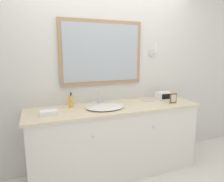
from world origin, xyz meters
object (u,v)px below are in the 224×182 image
Objects in this scene: appliance_box at (163,96)px; picture_frame at (173,98)px; sink_basin at (105,106)px; soap_bottle at (71,101)px.

picture_frame is (-0.01, -0.23, 0.01)m from appliance_box.
appliance_box is (0.94, 0.13, 0.04)m from sink_basin.
appliance_box is at bearing 7.59° from sink_basin.
soap_bottle is 1.34m from picture_frame.
soap_bottle is at bearing 154.11° from sink_basin.
appliance_box is at bearing 87.56° from picture_frame.
picture_frame is at bearing -92.44° from appliance_box.
appliance_box is 1.43× the size of picture_frame.
appliance_box is (1.32, -0.06, -0.02)m from soap_bottle.
picture_frame is (1.31, -0.29, -0.01)m from soap_bottle.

